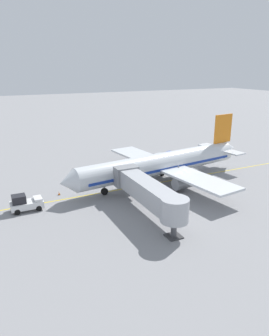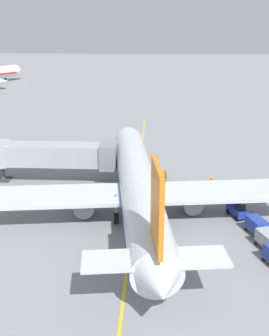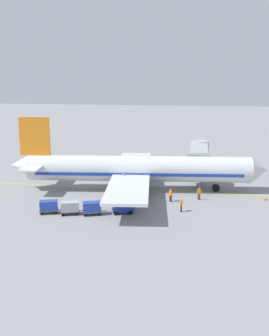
# 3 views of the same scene
# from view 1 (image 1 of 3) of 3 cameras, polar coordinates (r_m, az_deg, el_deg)

# --- Properties ---
(ground_plane) EXTENTS (400.00, 400.00, 0.00)m
(ground_plane) POSITION_cam_1_polar(r_m,az_deg,el_deg) (55.37, 3.38, -2.80)
(ground_plane) COLOR gray
(gate_lead_in_line) EXTENTS (0.24, 80.00, 0.01)m
(gate_lead_in_line) POSITION_cam_1_polar(r_m,az_deg,el_deg) (55.36, 3.38, -2.80)
(gate_lead_in_line) COLOR gold
(gate_lead_in_line) RESTS_ON ground
(parked_airliner) EXTENTS (30.41, 37.33, 10.63)m
(parked_airliner) POSITION_cam_1_polar(r_m,az_deg,el_deg) (55.70, 5.01, 0.75)
(parked_airliner) COLOR silver
(parked_airliner) RESTS_ON ground
(jet_bridge) EXTENTS (16.09, 3.50, 4.98)m
(jet_bridge) POSITION_cam_1_polar(r_m,az_deg,el_deg) (42.52, 2.46, -4.25)
(jet_bridge) COLOR #A8AAAF
(jet_bridge) RESTS_ON ground
(pushback_tractor) EXTENTS (2.24, 4.41, 2.40)m
(pushback_tractor) POSITION_cam_1_polar(r_m,az_deg,el_deg) (47.39, -18.89, -5.95)
(pushback_tractor) COLOR silver
(pushback_tractor) RESTS_ON ground
(baggage_tug_lead) EXTENTS (1.99, 2.76, 1.62)m
(baggage_tug_lead) POSITION_cam_1_polar(r_m,az_deg,el_deg) (64.89, 0.28, 0.98)
(baggage_tug_lead) COLOR #1E339E
(baggage_tug_lead) RESTS_ON ground
(baggage_cart_front) EXTENTS (1.96, 2.96, 1.58)m
(baggage_cart_front) POSITION_cam_1_polar(r_m,az_deg,el_deg) (67.39, 2.60, 1.80)
(baggage_cart_front) COLOR #4C4C51
(baggage_cart_front) RESTS_ON ground
(baggage_cart_second_in_train) EXTENTS (1.96, 2.96, 1.58)m
(baggage_cart_second_in_train) POSITION_cam_1_polar(r_m,az_deg,el_deg) (68.95, 4.39, 2.13)
(baggage_cart_second_in_train) COLOR #4C4C51
(baggage_cart_second_in_train) RESTS_ON ground
(baggage_cart_third_in_train) EXTENTS (1.96, 2.96, 1.58)m
(baggage_cart_third_in_train) POSITION_cam_1_polar(r_m,az_deg,el_deg) (70.34, 6.22, 2.39)
(baggage_cart_third_in_train) COLOR #4C4C51
(baggage_cart_third_in_train) RESTS_ON ground
(ground_crew_wing_walker) EXTENTS (0.33, 0.72, 1.69)m
(ground_crew_wing_walker) POSITION_cam_1_polar(r_m,az_deg,el_deg) (55.19, -4.77, -1.85)
(ground_crew_wing_walker) COLOR #232328
(ground_crew_wing_walker) RESTS_ON ground
(ground_crew_loader) EXTENTS (0.73, 0.30, 1.69)m
(ground_crew_loader) POSITION_cam_1_polar(r_m,az_deg,el_deg) (60.57, -4.75, -0.07)
(ground_crew_loader) COLOR #232328
(ground_crew_loader) RESTS_ON ground
(ground_crew_marshaller) EXTENTS (0.46, 0.66, 1.69)m
(ground_crew_marshaller) POSITION_cam_1_polar(r_m,az_deg,el_deg) (57.84, -1.90, -0.88)
(ground_crew_marshaller) COLOR #232328
(ground_crew_marshaller) RESTS_ON ground
(safety_cone_nose_left) EXTENTS (0.36, 0.36, 0.59)m
(safety_cone_nose_left) POSITION_cam_1_polar(r_m,az_deg,el_deg) (51.80, -13.32, -4.40)
(safety_cone_nose_left) COLOR black
(safety_cone_nose_left) RESTS_ON ground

